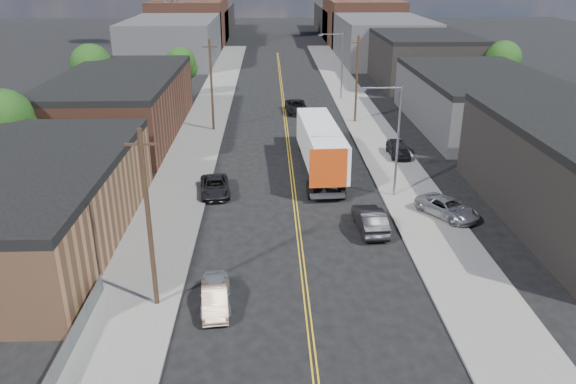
{
  "coord_description": "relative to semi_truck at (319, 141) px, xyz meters",
  "views": [
    {
      "loc": [
        -1.94,
        -16.37,
        17.28
      ],
      "look_at": [
        -0.69,
        20.09,
        2.5
      ],
      "focal_mm": 35.0,
      "sensor_mm": 36.0,
      "label": 1
    }
  ],
  "objects": [
    {
      "name": "skyline_right_b",
      "position": [
        17.48,
        87.8,
        2.47
      ],
      "size": [
        16.0,
        26.0,
        10.0
      ],
      "primitive_type": "cube",
      "color": "#532D21",
      "rests_on": "ground"
    },
    {
      "name": "car_ahead_truck",
      "position": [
        -1.02,
        20.75,
        -1.76
      ],
      "size": [
        2.91,
        5.67,
        1.53
      ],
      "primitive_type": "imported",
      "rotation": [
        0.0,
        0.0,
        0.07
      ],
      "color": "black",
      "rests_on": "ground"
    },
    {
      "name": "car_left_a",
      "position": [
        -7.52,
        -22.2,
        -1.83
      ],
      "size": [
        1.97,
        4.19,
        1.39
      ],
      "primitive_type": "imported",
      "rotation": [
        0.0,
        0.0,
        0.08
      ],
      "color": "#BABEC0",
      "rests_on": "ground"
    },
    {
      "name": "centerline",
      "position": [
        -2.52,
        12.8,
        -2.52
      ],
      "size": [
        0.32,
        120.0,
        0.01
      ],
      "primitive_type": "cube",
      "color": "gold",
      "rests_on": "ground"
    },
    {
      "name": "sidewalk_right",
      "position": [
        6.98,
        12.8,
        -2.45
      ],
      "size": [
        5.0,
        140.0,
        0.15
      ],
      "primitive_type": "cube",
      "color": "slate",
      "rests_on": "ground"
    },
    {
      "name": "utility_pole_left_near",
      "position": [
        -10.72,
        -22.2,
        2.61
      ],
      "size": [
        1.6,
        0.26,
        10.0
      ],
      "color": "black",
      "rests_on": "ground"
    },
    {
      "name": "semi_truck",
      "position": [
        0.0,
        0.0,
        0.0
      ],
      "size": [
        3.53,
        17.02,
        4.43
      ],
      "rotation": [
        0.0,
        0.0,
        0.05
      ],
      "color": "white",
      "rests_on": "ground"
    },
    {
      "name": "warehouse_tan",
      "position": [
        -20.52,
        -14.2,
        0.27
      ],
      "size": [
        12.0,
        22.0,
        5.6
      ],
      "color": "#8A5C40",
      "rests_on": "ground"
    },
    {
      "name": "sidewalk_left",
      "position": [
        -12.02,
        12.8,
        -2.45
      ],
      "size": [
        5.0,
        140.0,
        0.15
      ],
      "primitive_type": "cube",
      "color": "slate",
      "rests_on": "ground"
    },
    {
      "name": "skyline_left_c",
      "position": [
        -22.52,
        107.8,
        0.97
      ],
      "size": [
        16.0,
        40.0,
        7.0
      ],
      "primitive_type": "cube",
      "color": "black",
      "rests_on": "ground"
    },
    {
      "name": "car_right_lot_c",
      "position": [
        7.92,
        2.68,
        -1.61
      ],
      "size": [
        1.83,
        4.49,
        1.53
      ],
      "primitive_type": "imported",
      "rotation": [
        0.0,
        0.0,
        -0.01
      ],
      "color": "black",
      "rests_on": "sidewalk_right"
    },
    {
      "name": "industrial_right_c",
      "position": [
        19.48,
        39.8,
        1.27
      ],
      "size": [
        14.0,
        22.0,
        7.6
      ],
      "color": "black",
      "rests_on": "ground"
    },
    {
      "name": "utility_pole_right",
      "position": [
        5.68,
        15.8,
        2.61
      ],
      "size": [
        1.6,
        0.26,
        10.0
      ],
      "color": "black",
      "rests_on": "ground"
    },
    {
      "name": "chainlink_fence",
      "position": [
        -14.02,
        -28.7,
        -1.87
      ],
      "size": [
        0.05,
        16.0,
        1.22
      ],
      "color": "slate",
      "rests_on": "ground"
    },
    {
      "name": "car_left_b",
      "position": [
        -7.52,
        -22.71,
        -1.89
      ],
      "size": [
        1.78,
        3.99,
        1.27
      ],
      "primitive_type": "imported",
      "rotation": [
        0.0,
        0.0,
        0.11
      ],
      "color": "#9C7F66",
      "rests_on": "ground"
    },
    {
      "name": "car_right_lot_a",
      "position": [
        8.48,
        -11.44,
        -1.69
      ],
      "size": [
        4.52,
        5.36,
        1.36
      ],
      "primitive_type": "imported",
      "rotation": [
        0.0,
        0.0,
        0.56
      ],
      "color": "#A3A6A8",
      "rests_on": "sidewalk_right"
    },
    {
      "name": "streetlight_near",
      "position": [
        5.08,
        -7.2,
        2.8
      ],
      "size": [
        3.39,
        0.25,
        9.0
      ],
      "color": "gray",
      "rests_on": "ground"
    },
    {
      "name": "skyline_right_a",
      "position": [
        17.48,
        62.8,
        1.47
      ],
      "size": [
        16.0,
        30.0,
        8.0
      ],
      "primitive_type": "cube",
      "color": "#39393B",
      "rests_on": "ground"
    },
    {
      "name": "ground",
      "position": [
        -2.52,
        27.8,
        -2.53
      ],
      "size": [
        260.0,
        260.0,
        0.0
      ],
      "primitive_type": "plane",
      "color": "black",
      "rests_on": "ground"
    },
    {
      "name": "tree_right_far",
      "position": [
        27.54,
        27.8,
        2.65
      ],
      "size": [
        4.85,
        4.76,
        7.91
      ],
      "color": "black",
      "rests_on": "ground"
    },
    {
      "name": "utility_pole_left_far",
      "position": [
        -10.72,
        12.8,
        2.61
      ],
      "size": [
        1.6,
        0.26,
        10.0
      ],
      "color": "black",
      "rests_on": "ground"
    },
    {
      "name": "warehouse_brown",
      "position": [
        -20.52,
        11.8,
        0.77
      ],
      "size": [
        12.0,
        26.0,
        6.6
      ],
      "color": "#532D21",
      "rests_on": "ground"
    },
    {
      "name": "tree_left_mid",
      "position": [
        -26.46,
        22.8,
        2.96
      ],
      "size": [
        5.1,
        5.04,
        8.37
      ],
      "color": "black",
      "rests_on": "ground"
    },
    {
      "name": "industrial_right_b",
      "position": [
        19.48,
        13.8,
        0.52
      ],
      "size": [
        14.0,
        24.0,
        6.1
      ],
      "color": "#39393B",
      "rests_on": "ground"
    },
    {
      "name": "car_right_oncoming",
      "position": [
        2.48,
        -13.27,
        -1.7
      ],
      "size": [
        1.98,
        5.09,
        1.65
      ],
      "primitive_type": "imported",
      "rotation": [
        0.0,
        0.0,
        3.19
      ],
      "color": "black",
      "rests_on": "ground"
    },
    {
      "name": "streetlight_far",
      "position": [
        5.08,
        27.8,
        2.8
      ],
      "size": [
        3.39,
        0.25,
        9.0
      ],
      "color": "gray",
      "rests_on": "ground"
    },
    {
      "name": "skyline_left_a",
      "position": [
        -22.52,
        62.8,
        1.47
      ],
      "size": [
        16.0,
        30.0,
        8.0
      ],
      "primitive_type": "cube",
      "color": "#39393B",
      "rests_on": "ground"
    },
    {
      "name": "car_left_c",
      "position": [
        -8.92,
        -6.2,
        -1.85
      ],
      "size": [
        2.86,
        5.14,
        1.36
      ],
      "primitive_type": "imported",
      "rotation": [
        0.0,
        0.0,
        0.13
      ],
      "color": "black",
      "rests_on": "ground"
    },
    {
      "name": "skyline_left_b",
      "position": [
        -22.52,
        87.8,
        2.47
      ],
      "size": [
        16.0,
        26.0,
        10.0
      ],
      "primitive_type": "cube",
      "color": "#532D21",
      "rests_on": "ground"
    },
    {
      "name": "skyline_right_c",
      "position": [
        17.48,
        107.8,
        0.97
      ],
      "size": [
        16.0,
        40.0,
        7.0
      ],
      "primitive_type": "cube",
      "color": "black",
      "rests_on": "ground"
    },
    {
      "name": "tree_left_near",
      "position": [
        -26.46,
        -2.2,
        2.65
      ],
      "size": [
        4.85,
        4.76,
        7.91
      ],
      "color": "black",
      "rests_on": "ground"
    },
    {
      "name": "tree_left_far",
      "position": [
        -16.46,
        29.8,
        2.04
      ],
      "size": [
        4.35,
        4.2,
        6.97
      ],
      "color": "black",
      "rests_on": "ground"
    }
  ]
}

